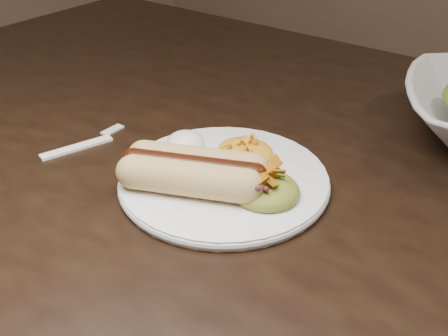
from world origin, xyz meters
The scene contains 7 objects.
table centered at (0.00, 0.00, 0.66)m, with size 1.60×0.90×0.75m.
plate centered at (-0.01, -0.13, 0.76)m, with size 0.25×0.25×0.01m, color white.
hotdog centered at (-0.03, -0.17, 0.78)m, with size 0.15×0.12×0.04m.
mac_and_cheese centered at (-0.02, -0.07, 0.78)m, with size 0.07×0.07×0.03m, color orange.
sour_cream centered at (-0.09, -0.11, 0.78)m, with size 0.05×0.05×0.03m, color white.
taco_salad centered at (0.05, -0.13, 0.78)m, with size 0.08×0.08×0.04m.
fork centered at (-0.22, -0.18, 0.75)m, with size 0.02×0.15×0.00m, color white.
Camera 1 is at (0.31, -0.56, 1.11)m, focal length 42.00 mm.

